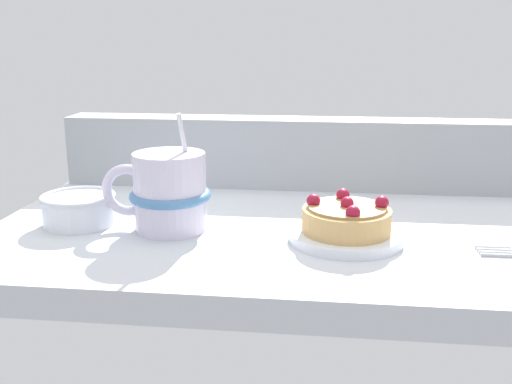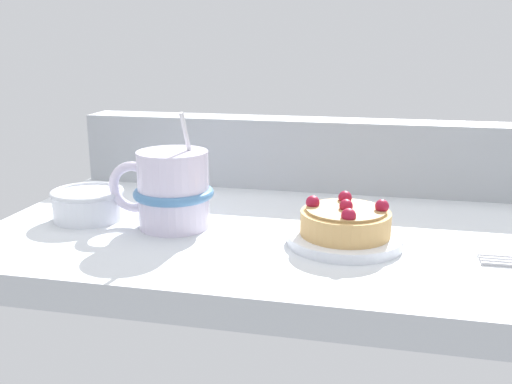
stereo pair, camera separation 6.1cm
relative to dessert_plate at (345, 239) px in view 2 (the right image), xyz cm
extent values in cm
cube|color=silver|center=(-5.88, 5.27, -2.03)|extent=(66.72, 40.01, 3.09)
cube|color=#9EA3A8|center=(-5.88, 22.36, 4.30)|extent=(65.39, 5.83, 9.57)
cylinder|color=silver|center=(0.00, 0.00, 0.03)|extent=(11.75, 11.75, 1.03)
cylinder|color=silver|center=(0.00, 0.00, -0.22)|extent=(6.46, 6.46, 0.52)
cylinder|color=tan|center=(0.00, 0.00, 1.75)|extent=(9.12, 9.12, 2.41)
cylinder|color=#AB854F|center=(0.00, 0.00, 3.11)|extent=(8.02, 8.02, 0.30)
sphere|color=maroon|center=(0.00, 0.00, 3.56)|extent=(1.37, 1.37, 1.37)
sphere|color=maroon|center=(3.52, 0.38, 3.64)|extent=(1.41, 1.41, 1.41)
sphere|color=maroon|center=(-0.34, 3.14, 3.57)|extent=(1.43, 1.43, 1.43)
sphere|color=maroon|center=(-3.43, 0.52, 3.56)|extent=(1.43, 1.43, 1.43)
sphere|color=maroon|center=(0.46, -3.06, 3.49)|extent=(1.45, 1.45, 1.45)
cylinder|color=silver|center=(-18.89, 1.54, 3.78)|extent=(7.78, 7.78, 8.53)
torus|color=#4C7FB2|center=(-18.89, 1.54, 3.38)|extent=(8.84, 8.84, 1.02)
torus|color=silver|center=(-23.62, 1.54, 3.78)|extent=(5.84, 1.07, 5.84)
cylinder|color=silver|center=(-17.34, 2.13, 9.11)|extent=(0.96, 2.80, 6.56)
cube|color=#B7B7BC|center=(14.50, -0.74, -0.18)|extent=(3.50, 0.30, 0.60)
cube|color=#B7B7BC|center=(14.51, -1.47, -0.18)|extent=(3.50, 0.30, 0.60)
cube|color=#B7B7BC|center=(14.52, -2.21, -0.18)|extent=(3.50, 0.30, 0.60)
cube|color=#B7B7BC|center=(14.53, -2.94, -0.18)|extent=(3.50, 0.30, 0.60)
cylinder|color=silver|center=(-29.63, 2.07, 1.11)|extent=(7.88, 7.88, 3.19)
torus|color=silver|center=(-29.63, 2.07, 2.71)|extent=(8.33, 8.33, 0.60)
camera|label=1|loc=(-2.53, -57.88, 20.01)|focal=41.00mm
camera|label=2|loc=(3.49, -56.86, 20.01)|focal=41.00mm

